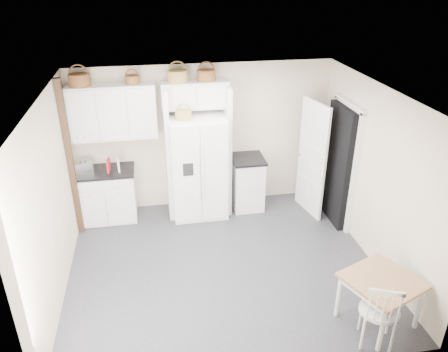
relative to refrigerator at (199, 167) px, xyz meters
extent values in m
plane|color=#2B2B30|center=(0.15, -1.62, -0.91)|extent=(4.50, 4.50, 0.00)
plane|color=white|center=(0.15, -1.62, 1.69)|extent=(4.50, 4.50, 0.00)
plane|color=#C7AE96|center=(0.15, 0.38, 0.39)|extent=(4.50, 0.00, 4.50)
plane|color=#C7AE96|center=(-2.10, -1.62, 0.39)|extent=(0.00, 4.00, 4.00)
plane|color=#C7AE96|center=(2.40, -1.62, 0.39)|extent=(0.00, 4.00, 4.00)
cube|color=white|center=(0.00, 0.00, 0.00)|extent=(0.94, 0.75, 1.82)
cube|color=white|center=(-1.60, 0.08, -0.46)|extent=(0.96, 0.61, 0.89)
cube|color=white|center=(0.89, 0.08, -0.44)|extent=(0.53, 0.64, 0.94)
cube|color=olive|center=(1.85, -3.07, -0.58)|extent=(1.03, 1.03, 0.66)
cube|color=white|center=(1.68, -3.37, -0.43)|extent=(0.59, 0.57, 0.95)
cube|color=black|center=(-1.60, 0.08, 0.01)|extent=(1.01, 0.65, 0.04)
cube|color=black|center=(0.89, 0.08, 0.05)|extent=(0.57, 0.68, 0.04)
cube|color=silver|center=(-1.91, 0.04, 0.13)|extent=(0.32, 0.23, 0.20)
cube|color=#B1192B|center=(-1.51, 0.00, 0.14)|extent=(0.06, 0.16, 0.23)
cube|color=silver|center=(-1.35, 0.00, 0.14)|extent=(0.05, 0.15, 0.22)
cylinder|color=brown|center=(-1.81, 0.21, 1.54)|extent=(0.33, 0.33, 0.19)
cylinder|color=brown|center=(-0.99, 0.21, 1.51)|extent=(0.23, 0.23, 0.13)
cylinder|color=#A4803C|center=(-0.27, 0.21, 1.54)|extent=(0.33, 0.33, 0.19)
cylinder|color=brown|center=(0.19, 0.21, 1.53)|extent=(0.31, 0.31, 0.17)
cylinder|color=#A4803C|center=(-0.23, -0.10, 0.98)|extent=(0.27, 0.27, 0.14)
cube|color=white|center=(-1.35, 0.21, 0.99)|extent=(1.40, 0.34, 0.90)
cube|color=white|center=(0.00, 0.21, 1.22)|extent=(1.12, 0.34, 0.45)
cube|color=white|center=(-0.51, 0.08, 0.24)|extent=(0.08, 0.60, 2.30)
cube|color=white|center=(0.51, 0.08, 0.24)|extent=(0.08, 0.60, 2.30)
cube|color=black|center=(-2.05, -0.27, 0.39)|extent=(0.09, 0.09, 2.60)
cube|color=black|center=(2.31, -0.62, 0.12)|extent=(0.18, 0.85, 2.05)
cube|color=white|center=(1.95, -0.29, 0.12)|extent=(0.21, 0.79, 2.05)
camera|label=1|loc=(-0.76, -6.84, 3.19)|focal=35.00mm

